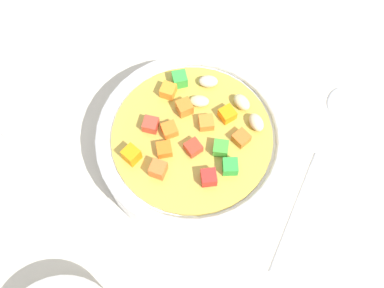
{
  "coord_description": "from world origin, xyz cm",
  "views": [
    {
      "loc": [
        -18.45,
        1.54,
        44.5
      ],
      "look_at": [
        0.0,
        0.0,
        2.29
      ],
      "focal_mm": 43.81,
      "sensor_mm": 36.0,
      "label": 1
    }
  ],
  "objects": [
    {
      "name": "spoon",
      "position": [
        -0.02,
        -13.59,
        0.43
      ],
      "size": [
        19.68,
        12.14,
        0.99
      ],
      "rotation": [
        0.0,
        0.0,
        5.76
      ],
      "color": "silver",
      "rests_on": "ground_plane"
    },
    {
      "name": "soup_bowl_main",
      "position": [
        0.01,
        -0.01,
        2.6
      ],
      "size": [
        18.4,
        18.4,
        5.77
      ],
      "color": "white",
      "rests_on": "ground_plane"
    },
    {
      "name": "ground_plane",
      "position": [
        0.0,
        0.0,
        -1.0
      ],
      "size": [
        140.0,
        140.0,
        2.0
      ],
      "primitive_type": "cube",
      "color": "#BAB2A0"
    }
  ]
}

